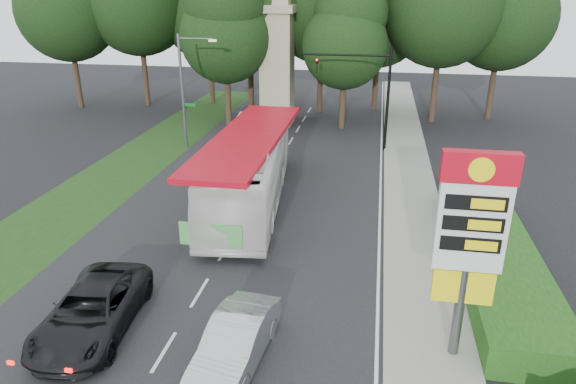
% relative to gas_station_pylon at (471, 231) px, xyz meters
% --- Properties ---
extents(ground, '(120.00, 120.00, 0.00)m').
position_rel_gas_station_pylon_xyz_m(ground, '(-9.20, -1.99, -4.45)').
color(ground, black).
rests_on(ground, ground).
extents(road_surface, '(14.00, 80.00, 0.02)m').
position_rel_gas_station_pylon_xyz_m(road_surface, '(-9.20, 10.01, -4.44)').
color(road_surface, black).
rests_on(road_surface, ground).
extents(sidewalk_right, '(3.00, 80.00, 0.12)m').
position_rel_gas_station_pylon_xyz_m(sidewalk_right, '(-0.70, 10.01, -4.39)').
color(sidewalk_right, gray).
rests_on(sidewalk_right, ground).
extents(grass_verge_left, '(5.00, 50.00, 0.02)m').
position_rel_gas_station_pylon_xyz_m(grass_verge_left, '(-18.70, 16.01, -4.44)').
color(grass_verge_left, '#193814').
rests_on(grass_verge_left, ground).
extents(hedge, '(3.00, 14.00, 1.20)m').
position_rel_gas_station_pylon_xyz_m(hedge, '(2.30, 6.01, -3.85)').
color(hedge, '#194312').
rests_on(hedge, ground).
extents(gas_station_pylon, '(2.10, 0.45, 6.85)m').
position_rel_gas_station_pylon_xyz_m(gas_station_pylon, '(0.00, 0.00, 0.00)').
color(gas_station_pylon, '#59595E').
rests_on(gas_station_pylon, ground).
extents(traffic_signal_mast, '(6.10, 0.35, 7.20)m').
position_rel_gas_station_pylon_xyz_m(traffic_signal_mast, '(-3.52, 22.00, 0.22)').
color(traffic_signal_mast, black).
rests_on(traffic_signal_mast, ground).
extents(streetlight_signs, '(2.75, 0.98, 8.00)m').
position_rel_gas_station_pylon_xyz_m(streetlight_signs, '(-16.19, 20.01, -0.01)').
color(streetlight_signs, '#59595E').
rests_on(streetlight_signs, ground).
extents(monument, '(3.00, 3.00, 10.05)m').
position_rel_gas_station_pylon_xyz_m(monument, '(-11.20, 28.01, 0.66)').
color(monument, gray).
rests_on(monument, ground).
extents(tree_east_near, '(8.12, 8.12, 15.95)m').
position_rel_gas_station_pylon_xyz_m(tree_east_near, '(-3.20, 35.01, 5.23)').
color(tree_east_near, '#2D2116').
rests_on(tree_east_near, ground).
extents(tree_monument_left, '(7.28, 7.28, 14.30)m').
position_rel_gas_station_pylon_xyz_m(tree_monument_left, '(-15.20, 27.01, 4.23)').
color(tree_monument_left, '#2D2116').
rests_on(tree_monument_left, ground).
extents(tree_monument_right, '(6.72, 6.72, 13.20)m').
position_rel_gas_station_pylon_xyz_m(tree_monument_right, '(-5.70, 27.51, 3.56)').
color(tree_monument_right, '#2D2116').
rests_on(tree_monument_right, ground).
extents(transit_bus, '(4.63, 14.00, 3.83)m').
position_rel_gas_station_pylon_xyz_m(transit_bus, '(-9.39, 10.96, -2.54)').
color(transit_bus, white).
rests_on(transit_bus, ground).
extents(sedan_silver, '(2.07, 4.80, 1.54)m').
position_rel_gas_station_pylon_xyz_m(sedan_silver, '(-6.77, -1.53, -3.68)').
color(sedan_silver, '#B3B6BB').
rests_on(sedan_silver, ground).
extents(suv_charcoal, '(3.18, 5.93, 1.58)m').
position_rel_gas_station_pylon_xyz_m(suv_charcoal, '(-12.00, -0.78, -3.66)').
color(suv_charcoal, black).
rests_on(suv_charcoal, ground).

